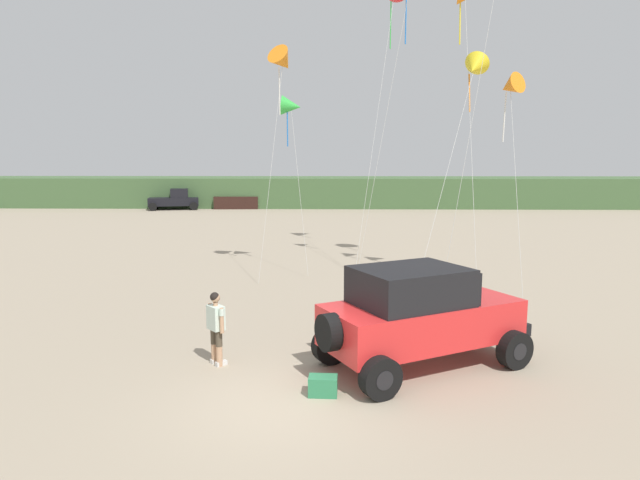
# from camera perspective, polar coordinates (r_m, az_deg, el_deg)

# --- Properties ---
(ground_plane) EXTENTS (220.00, 220.00, 0.00)m
(ground_plane) POSITION_cam_1_polar(r_m,az_deg,el_deg) (10.63, -3.94, -16.94)
(ground_plane) COLOR gray
(dune_ridge) EXTENTS (90.00, 9.61, 2.90)m
(dune_ridge) POSITION_cam_1_polar(r_m,az_deg,el_deg) (56.75, -3.42, 5.15)
(dune_ridge) COLOR #426038
(dune_ridge) RESTS_ON ground_plane
(jeep) EXTENTS (4.99, 4.13, 2.26)m
(jeep) POSITION_cam_1_polar(r_m,az_deg,el_deg) (12.20, 10.49, -7.68)
(jeep) COLOR red
(jeep) RESTS_ON ground_plane
(person_watching) EXTENTS (0.47, 0.49, 1.67)m
(person_watching) POSITION_cam_1_polar(r_m,az_deg,el_deg) (12.39, -10.90, -8.71)
(person_watching) COLOR tan
(person_watching) RESTS_ON ground_plane
(cooler_box) EXTENTS (0.57, 0.38, 0.38)m
(cooler_box) POSITION_cam_1_polar(r_m,az_deg,el_deg) (10.92, 0.31, -15.10)
(cooler_box) COLOR #2D7F51
(cooler_box) RESTS_ON ground_plane
(distant_pickup) EXTENTS (4.93, 3.40, 1.98)m
(distant_pickup) POSITION_cam_1_polar(r_m,az_deg,el_deg) (53.25, -15.03, 4.12)
(distant_pickup) COLOR black
(distant_pickup) RESTS_ON ground_plane
(distant_sedan) EXTENTS (4.33, 2.04, 1.20)m
(distant_sedan) POSITION_cam_1_polar(r_m,az_deg,el_deg) (53.15, -8.78, 3.94)
(distant_sedan) COLOR black
(distant_sedan) RESTS_ON ground_plane
(kite_blue_swept) EXTENTS (1.21, 2.11, 7.16)m
(kite_blue_swept) POSITION_cam_1_polar(r_m,az_deg,el_deg) (22.75, -3.08, 13.87)
(kite_blue_swept) COLOR green
(kite_blue_swept) RESTS_ON ground_plane
(kite_pink_ribbon) EXTENTS (3.59, 5.95, 8.43)m
(kite_pink_ribbon) POSITION_cam_1_polar(r_m,az_deg,el_deg) (21.11, 15.97, 17.08)
(kite_pink_ribbon) COLOR yellow
(kite_pink_ribbon) RESTS_ON ground_plane
(kite_orange_streamer) EXTENTS (1.10, 4.29, 7.58)m
(kite_orange_streamer) POSITION_cam_1_polar(r_m,az_deg,el_deg) (20.80, 19.40, 14.99)
(kite_orange_streamer) COLOR orange
(kite_orange_streamer) RESTS_ON ground_plane
(kite_red_delta) EXTENTS (1.44, 3.01, 9.11)m
(kite_red_delta) POSITION_cam_1_polar(r_m,az_deg,el_deg) (22.27, -3.93, 18.26)
(kite_red_delta) COLOR orange
(kite_red_delta) RESTS_ON ground_plane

